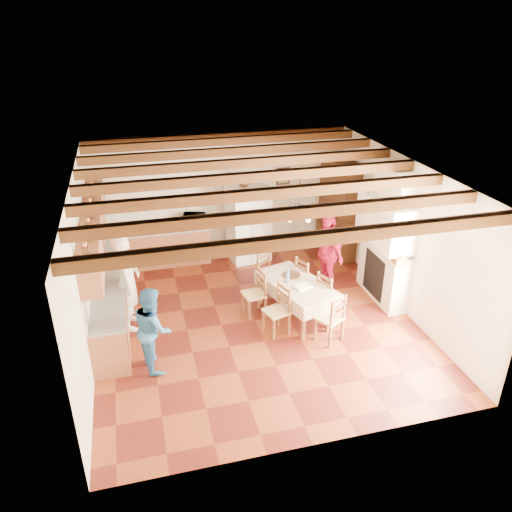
{
  "coord_description": "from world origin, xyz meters",
  "views": [
    {
      "loc": [
        -2.06,
        -7.97,
        5.43
      ],
      "look_at": [
        0.1,
        0.3,
        1.25
      ],
      "focal_mm": 35.0,
      "sensor_mm": 36.0,
      "label": 1
    }
  ],
  "objects_px": {
    "chair_right_near": "(330,294)",
    "chair_end_near": "(330,317)",
    "chair_left_near": "(276,311)",
    "person_man": "(127,281)",
    "person_woman_blue": "(153,328)",
    "microwave": "(194,220)",
    "hutch": "(340,209)",
    "chair_right_far": "(307,278)",
    "refrigerator": "(248,223)",
    "chair_left_far": "(254,293)",
    "person_woman_red": "(327,252)",
    "chair_end_far": "(269,272)",
    "dining_table": "(296,286)"
  },
  "relations": [
    {
      "from": "chair_right_near",
      "to": "chair_end_near",
      "type": "height_order",
      "value": "same"
    },
    {
      "from": "chair_left_near",
      "to": "person_man",
      "type": "bearing_deg",
      "value": -126.93
    },
    {
      "from": "person_woman_blue",
      "to": "microwave",
      "type": "bearing_deg",
      "value": -27.31
    },
    {
      "from": "hutch",
      "to": "chair_right_far",
      "type": "distance_m",
      "value": 2.52
    },
    {
      "from": "refrigerator",
      "to": "chair_right_near",
      "type": "xyz_separation_m",
      "value": [
        0.92,
        -2.92,
        -0.44
      ]
    },
    {
      "from": "chair_left_near",
      "to": "microwave",
      "type": "bearing_deg",
      "value": 178.8
    },
    {
      "from": "chair_right_near",
      "to": "person_man",
      "type": "xyz_separation_m",
      "value": [
        -3.79,
        0.63,
        0.49
      ]
    },
    {
      "from": "refrigerator",
      "to": "chair_right_near",
      "type": "relative_size",
      "value": 1.92
    },
    {
      "from": "chair_left_far",
      "to": "person_woman_red",
      "type": "distance_m",
      "value": 1.88
    },
    {
      "from": "chair_left_far",
      "to": "person_man",
      "type": "distance_m",
      "value": 2.42
    },
    {
      "from": "chair_right_far",
      "to": "hutch",
      "type": "bearing_deg",
      "value": -58.48
    },
    {
      "from": "chair_end_near",
      "to": "microwave",
      "type": "relative_size",
      "value": 1.86
    },
    {
      "from": "chair_end_far",
      "to": "person_woman_blue",
      "type": "distance_m",
      "value": 3.21
    },
    {
      "from": "person_woman_red",
      "to": "microwave",
      "type": "relative_size",
      "value": 3.43
    },
    {
      "from": "chair_right_near",
      "to": "chair_end_near",
      "type": "xyz_separation_m",
      "value": [
        -0.32,
        -0.77,
        0.0
      ]
    },
    {
      "from": "chair_end_far",
      "to": "hutch",
      "type": "bearing_deg",
      "value": 2.01
    },
    {
      "from": "person_woman_blue",
      "to": "person_woman_red",
      "type": "distance_m",
      "value": 4.13
    },
    {
      "from": "chair_right_far",
      "to": "person_woman_blue",
      "type": "distance_m",
      "value": 3.56
    },
    {
      "from": "hutch",
      "to": "chair_right_near",
      "type": "distance_m",
      "value": 3.01
    },
    {
      "from": "person_woman_red",
      "to": "chair_left_far",
      "type": "bearing_deg",
      "value": -84.16
    },
    {
      "from": "person_man",
      "to": "microwave",
      "type": "height_order",
      "value": "person_man"
    },
    {
      "from": "chair_left_far",
      "to": "person_woman_red",
      "type": "height_order",
      "value": "person_woman_red"
    },
    {
      "from": "hutch",
      "to": "chair_left_near",
      "type": "xyz_separation_m",
      "value": [
        -2.47,
        -2.94,
        -0.7
      ]
    },
    {
      "from": "chair_end_near",
      "to": "person_woman_red",
      "type": "bearing_deg",
      "value": -138.52
    },
    {
      "from": "hutch",
      "to": "microwave",
      "type": "xyz_separation_m",
      "value": [
        -3.46,
        0.5,
        -0.14
      ]
    },
    {
      "from": "refrigerator",
      "to": "person_woman_blue",
      "type": "xyz_separation_m",
      "value": [
        -2.53,
        -3.64,
        -0.18
      ]
    },
    {
      "from": "dining_table",
      "to": "chair_left_near",
      "type": "bearing_deg",
      "value": -137.8
    },
    {
      "from": "person_woman_blue",
      "to": "person_woman_red",
      "type": "xyz_separation_m",
      "value": [
        3.75,
        1.72,
        0.14
      ]
    },
    {
      "from": "hutch",
      "to": "chair_right_far",
      "type": "bearing_deg",
      "value": -135.38
    },
    {
      "from": "chair_left_near",
      "to": "person_woman_red",
      "type": "distance_m",
      "value": 2.03
    },
    {
      "from": "chair_right_near",
      "to": "chair_end_near",
      "type": "distance_m",
      "value": 0.83
    },
    {
      "from": "chair_right_far",
      "to": "chair_end_far",
      "type": "xyz_separation_m",
      "value": [
        -0.68,
        0.47,
        0.0
      ]
    },
    {
      "from": "chair_right_near",
      "to": "chair_right_far",
      "type": "xyz_separation_m",
      "value": [
        -0.2,
        0.73,
        0.0
      ]
    },
    {
      "from": "dining_table",
      "to": "person_woman_red",
      "type": "distance_m",
      "value": 1.28
    },
    {
      "from": "person_woman_blue",
      "to": "chair_end_near",
      "type": "bearing_deg",
      "value": -100.13
    },
    {
      "from": "chair_right_far",
      "to": "chair_end_near",
      "type": "distance_m",
      "value": 1.5
    },
    {
      "from": "person_man",
      "to": "chair_end_near",
      "type": "bearing_deg",
      "value": -107.46
    },
    {
      "from": "dining_table",
      "to": "person_man",
      "type": "relative_size",
      "value": 0.96
    },
    {
      "from": "chair_left_far",
      "to": "person_man",
      "type": "xyz_separation_m",
      "value": [
        -2.36,
        0.22,
        0.49
      ]
    },
    {
      "from": "refrigerator",
      "to": "microwave",
      "type": "bearing_deg",
      "value": 162.49
    },
    {
      "from": "chair_left_far",
      "to": "person_man",
      "type": "relative_size",
      "value": 0.49
    },
    {
      "from": "chair_right_near",
      "to": "chair_end_near",
      "type": "relative_size",
      "value": 1.0
    },
    {
      "from": "chair_right_far",
      "to": "person_man",
      "type": "distance_m",
      "value": 3.62
    },
    {
      "from": "dining_table",
      "to": "chair_end_far",
      "type": "distance_m",
      "value": 1.06
    },
    {
      "from": "dining_table",
      "to": "microwave",
      "type": "bearing_deg",
      "value": 117.34
    },
    {
      "from": "chair_left_far",
      "to": "chair_end_far",
      "type": "relative_size",
      "value": 1.0
    },
    {
      "from": "person_man",
      "to": "microwave",
      "type": "bearing_deg",
      "value": -28.31
    },
    {
      "from": "refrigerator",
      "to": "dining_table",
      "type": "xyz_separation_m",
      "value": [
        0.27,
        -2.74,
        -0.27
      ]
    },
    {
      "from": "hutch",
      "to": "person_man",
      "type": "relative_size",
      "value": 1.22
    },
    {
      "from": "dining_table",
      "to": "chair_right_far",
      "type": "xyz_separation_m",
      "value": [
        0.45,
        0.55,
        -0.17
      ]
    }
  ]
}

